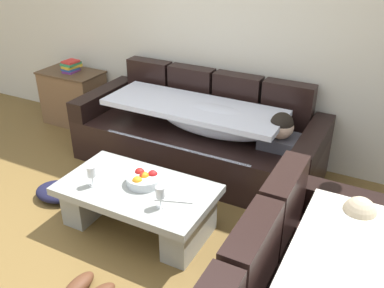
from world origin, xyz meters
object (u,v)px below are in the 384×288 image
object	(u,v)px
couch_along_wall	(201,136)
open_magazine	(176,193)
coffee_table	(138,202)
side_cabinet	(74,97)
book_stack_on_cabinet	(71,66)
wine_glass_near_left	(91,172)
fruit_bowl	(144,178)
wine_glass_near_right	(160,193)
crumpled_garment	(58,192)

from	to	relation	value
couch_along_wall	open_magazine	xyz separation A→B (m)	(0.31, -1.04, 0.06)
couch_along_wall	open_magazine	distance (m)	1.09
coffee_table	side_cabinet	bearing A→B (deg)	143.79
couch_along_wall	book_stack_on_cabinet	world-z (taller)	couch_along_wall
wine_glass_near_left	fruit_bowl	bearing A→B (deg)	31.49
wine_glass_near_left	open_magazine	world-z (taller)	wine_glass_near_left
coffee_table	wine_glass_near_right	size ratio (longest dim) A/B	7.23
side_cabinet	book_stack_on_cabinet	size ratio (longest dim) A/B	3.16
wine_glass_near_left	side_cabinet	size ratio (longest dim) A/B	0.23
open_magazine	book_stack_on_cabinet	size ratio (longest dim) A/B	1.23
book_stack_on_cabinet	coffee_table	bearing A→B (deg)	-36.58
couch_along_wall	side_cabinet	distance (m)	1.83
coffee_table	open_magazine	xyz separation A→B (m)	(0.32, 0.06, 0.15)
fruit_bowl	side_cabinet	bearing A→B (deg)	145.62
fruit_bowl	crumpled_garment	size ratio (longest dim) A/B	0.70
side_cabinet	crumpled_garment	bearing A→B (deg)	-54.66
crumpled_garment	couch_along_wall	bearing A→B (deg)	51.34
wine_glass_near_left	book_stack_on_cabinet	size ratio (longest dim) A/B	0.73
coffee_table	wine_glass_near_left	bearing A→B (deg)	-156.30
side_cabinet	book_stack_on_cabinet	bearing A→B (deg)	16.82
open_magazine	fruit_bowl	bearing A→B (deg)	158.01
couch_along_wall	coffee_table	xyz separation A→B (m)	(-0.01, -1.09, -0.09)
wine_glass_near_right	open_magazine	xyz separation A→B (m)	(0.02, 0.19, -0.11)
book_stack_on_cabinet	crumpled_garment	bearing A→B (deg)	-55.26
open_magazine	crumpled_garment	world-z (taller)	open_magazine
open_magazine	book_stack_on_cabinet	world-z (taller)	book_stack_on_cabinet
wine_glass_near_left	side_cabinet	bearing A→B (deg)	135.64
coffee_table	wine_glass_near_right	distance (m)	0.41
couch_along_wall	coffee_table	distance (m)	1.10
fruit_bowl	open_magazine	bearing A→B (deg)	-2.84
coffee_table	book_stack_on_cabinet	distance (m)	2.27
couch_along_wall	book_stack_on_cabinet	distance (m)	1.85
book_stack_on_cabinet	wine_glass_near_left	bearing A→B (deg)	-44.79
coffee_table	book_stack_on_cabinet	world-z (taller)	book_stack_on_cabinet
coffee_table	side_cabinet	world-z (taller)	side_cabinet
fruit_bowl	wine_glass_near_left	xyz separation A→B (m)	(-0.34, -0.21, 0.07)
fruit_bowl	open_magazine	world-z (taller)	fruit_bowl
couch_along_wall	book_stack_on_cabinet	size ratio (longest dim) A/B	10.50
crumpled_garment	coffee_table	bearing A→B (deg)	-0.01
book_stack_on_cabinet	wine_glass_near_right	bearing A→B (deg)	-34.98
open_magazine	coffee_table	bearing A→B (deg)	170.68
wine_glass_near_left	book_stack_on_cabinet	distance (m)	2.09
coffee_table	book_stack_on_cabinet	size ratio (longest dim) A/B	5.26
coffee_table	side_cabinet	xyz separation A→B (m)	(-1.80, 1.32, 0.08)
side_cabinet	crumpled_garment	size ratio (longest dim) A/B	1.80
couch_along_wall	wine_glass_near_left	size ratio (longest dim) A/B	14.42
wine_glass_near_right	book_stack_on_cabinet	bearing A→B (deg)	145.02
couch_along_wall	crumpled_garment	size ratio (longest dim) A/B	5.98
wine_glass_near_left	wine_glass_near_right	distance (m)	0.61
fruit_bowl	book_stack_on_cabinet	world-z (taller)	book_stack_on_cabinet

